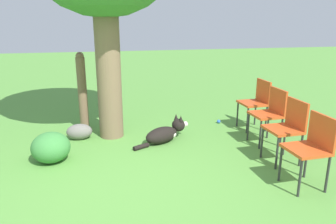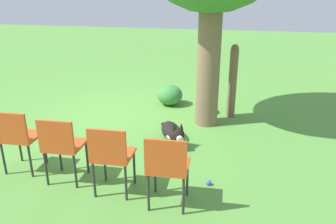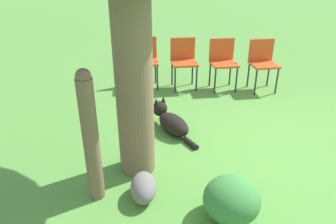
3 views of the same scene
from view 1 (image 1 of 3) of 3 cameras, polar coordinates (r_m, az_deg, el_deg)
The scene contains 10 objects.
ground_plane at distance 4.33m, azimuth -8.07°, elevation -10.63°, with size 30.00×30.00×0.00m, color #56933D.
dog at distance 5.26m, azimuth -0.45°, elevation -3.70°, with size 0.97×0.60×0.40m.
fence_post at distance 5.86m, azimuth -14.68°, elevation 3.47°, with size 0.15×0.15×1.37m.
red_chair_0 at distance 4.15m, azimuth 23.77°, elevation -5.22°, with size 0.44×0.46×0.88m.
red_chair_1 at distance 4.73m, azimuth 20.17°, elevation -2.19°, with size 0.44×0.46×0.88m.
red_chair_2 at distance 5.34m, azimuth 17.39°, elevation 0.16°, with size 0.44×0.46×0.88m.
red_chair_3 at distance 5.97m, azimuth 15.18°, elevation 2.03°, with size 0.44×0.46×0.88m.
tennis_ball at distance 6.25m, azimuth 8.82°, elevation -1.64°, with size 0.07×0.07×0.07m.
garden_rock at distance 5.56m, azimuth -15.17°, elevation -3.33°, with size 0.41×0.26×0.26m.
low_shrub at distance 4.82m, azimuth -19.73°, elevation -5.81°, with size 0.53×0.53×0.42m.
Camera 1 is at (-0.17, -3.85, 1.97)m, focal length 35.00 mm.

